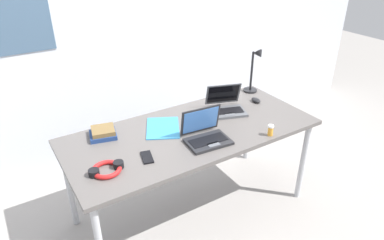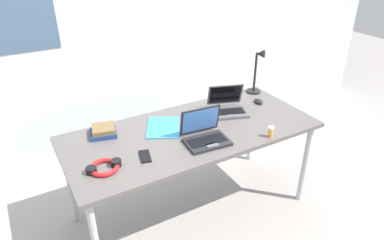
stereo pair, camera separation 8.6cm
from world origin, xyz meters
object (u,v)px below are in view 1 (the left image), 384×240
Objects in this scene: laptop_back_right at (206,135)px; headphones at (107,169)px; desk_lamp at (254,71)px; pill_bottle at (271,130)px; computer_mouse at (256,100)px; book_stack at (103,133)px; paper_folder_front_right at (163,128)px; cell_phone at (147,157)px; laptop_far_corner at (226,106)px.

laptop_back_right reaches higher than headphones.
laptop_back_right is 1.44× the size of headphones.
pill_bottle is at bearing -121.25° from desk_lamp.
laptop_back_right is 0.74m from computer_mouse.
computer_mouse is at bearing -6.00° from book_stack.
book_stack is 0.67× the size of paper_folder_front_right.
pill_bottle is at bearing -10.32° from headphones.
book_stack is at bearing -178.67° from desk_lamp.
headphones reaches higher than paper_folder_front_right.
book_stack is (-1.26, 0.13, 0.01)m from computer_mouse.
computer_mouse is at bearing -1.22° from paper_folder_front_right.
desk_lamp is at bearing 15.96° from headphones.
laptop_back_right is 0.69m from headphones.
book_stack is at bearing 124.50° from cell_phone.
desk_lamp reaches higher than laptop_far_corner.
paper_folder_front_right is at bearing 119.73° from laptop_back_right.
cell_phone is 1.72× the size of pill_bottle.
laptop_far_corner is 1.11× the size of paper_folder_front_right.
desk_lamp reaches higher than computer_mouse.
laptop_far_corner is (-0.42, -0.17, -0.16)m from desk_lamp.
desk_lamp is at bearing 58.75° from pill_bottle.
laptop_back_right is 0.43m from cell_phone.
headphones is 0.41m from book_stack.
computer_mouse is at bearing 59.35° from pill_bottle.
laptop_far_corner is at bearing 13.59° from headphones.
desk_lamp is 0.27m from computer_mouse.
pill_bottle is (-0.27, -0.46, 0.02)m from computer_mouse.
laptop_back_right is 0.45m from pill_bottle.
computer_mouse is at bearing 10.70° from headphones.
pill_bottle is at bearing 0.95° from cell_phone.
headphones is 0.59m from paper_folder_front_right.
laptop_far_corner is at bearing -158.24° from desk_lamp.
pill_bottle is at bearing -115.91° from computer_mouse.
pill_bottle is (0.04, -0.46, -0.00)m from laptop_far_corner.
computer_mouse is 0.86m from paper_folder_front_right.
laptop_back_right is at bearing -60.27° from paper_folder_front_right.
computer_mouse is (0.31, 0.00, -0.02)m from laptop_far_corner.
desk_lamp reaches higher than pill_bottle.
desk_lamp is 1.00m from paper_folder_front_right.
laptop_far_corner reaches higher than pill_bottle.
laptop_far_corner is 3.59× the size of computer_mouse.
book_stack is at bearing 171.91° from laptop_far_corner.
desk_lamp is 1.92× the size of book_stack.
paper_folder_front_right is (-0.55, 0.02, -0.04)m from laptop_far_corner.
laptop_far_corner is at bearing -2.17° from paper_folder_front_right.
laptop_back_right reaches higher than pill_bottle.
headphones reaches higher than cell_phone.
computer_mouse is 1.15m from cell_phone.
paper_folder_front_right is at bearing 28.18° from headphones.
cell_phone is 0.26m from headphones.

